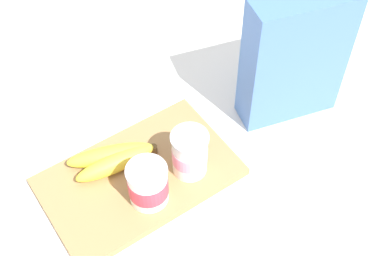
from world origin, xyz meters
name	(u,v)px	position (x,y,z in m)	size (l,w,h in m)	color
ground_plane	(140,179)	(0.00, 0.00, 0.00)	(2.40, 2.40, 0.00)	silver
cutting_board	(139,176)	(0.00, 0.00, 0.01)	(0.34, 0.21, 0.02)	#A37A4C
cereal_box	(294,59)	(-0.33, 0.02, 0.14)	(0.19, 0.07, 0.27)	#4770B7
yogurt_cup_front	(190,153)	(-0.08, 0.04, 0.06)	(0.07, 0.07, 0.09)	white
yogurt_cup_back	(148,184)	(0.01, 0.05, 0.06)	(0.07, 0.07, 0.08)	white
banana_bunch	(113,159)	(0.03, -0.04, 0.03)	(0.16, 0.09, 0.03)	yellow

